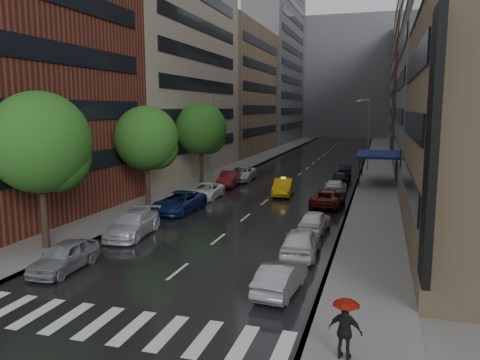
# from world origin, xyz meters

# --- Properties ---
(ground) EXTENTS (220.00, 220.00, 0.00)m
(ground) POSITION_xyz_m (0.00, 0.00, 0.00)
(ground) COLOR gray
(ground) RESTS_ON ground
(road) EXTENTS (14.00, 140.00, 0.01)m
(road) POSITION_xyz_m (0.00, 50.00, 0.01)
(road) COLOR black
(road) RESTS_ON ground
(sidewalk_left) EXTENTS (4.00, 140.00, 0.15)m
(sidewalk_left) POSITION_xyz_m (-9.00, 50.00, 0.07)
(sidewalk_left) COLOR gray
(sidewalk_left) RESTS_ON ground
(sidewalk_right) EXTENTS (4.00, 140.00, 0.15)m
(sidewalk_right) POSITION_xyz_m (9.00, 50.00, 0.07)
(sidewalk_right) COLOR gray
(sidewalk_right) RESTS_ON ground
(crosswalk) EXTENTS (13.15, 2.80, 0.01)m
(crosswalk) POSITION_xyz_m (0.20, -2.00, 0.01)
(crosswalk) COLOR silver
(crosswalk) RESTS_ON ground
(buildings_left) EXTENTS (8.00, 108.00, 38.00)m
(buildings_left) POSITION_xyz_m (-15.00, 58.79, 15.99)
(buildings_left) COLOR maroon
(buildings_left) RESTS_ON ground
(buildings_right) EXTENTS (8.05, 109.10, 36.00)m
(buildings_right) POSITION_xyz_m (15.00, 56.70, 15.03)
(buildings_right) COLOR #937A5B
(buildings_right) RESTS_ON ground
(building_far) EXTENTS (40.00, 14.00, 32.00)m
(building_far) POSITION_xyz_m (0.00, 118.00, 16.00)
(building_far) COLOR slate
(building_far) RESTS_ON ground
(tree_near) EXTENTS (5.59, 5.59, 8.92)m
(tree_near) POSITION_xyz_m (-8.60, 5.09, 6.10)
(tree_near) COLOR #382619
(tree_near) RESTS_ON ground
(tree_mid) EXTENTS (5.13, 5.13, 8.17)m
(tree_mid) POSITION_xyz_m (-8.60, 17.28, 5.59)
(tree_mid) COLOR #382619
(tree_mid) RESTS_ON ground
(tree_far) EXTENTS (5.36, 5.36, 8.55)m
(tree_far) POSITION_xyz_m (-8.60, 29.13, 5.85)
(tree_far) COLOR #382619
(tree_far) RESTS_ON ground
(taxi) EXTENTS (2.04, 4.80, 1.54)m
(taxi) POSITION_xyz_m (0.86, 25.62, 0.77)
(taxi) COLOR #F8B10D
(taxi) RESTS_ON ground
(parked_cars_left) EXTENTS (2.94, 35.60, 1.59)m
(parked_cars_left) POSITION_xyz_m (-5.40, 19.74, 0.76)
(parked_cars_left) COLOR gray
(parked_cars_left) RESTS_ON ground
(parked_cars_right) EXTENTS (2.66, 41.47, 1.59)m
(parked_cars_right) POSITION_xyz_m (5.40, 20.96, 0.72)
(parked_cars_right) COLOR slate
(parked_cars_right) RESTS_ON ground
(ped_red_umbrella) EXTENTS (1.15, 0.82, 2.01)m
(ped_red_umbrella) POSITION_xyz_m (8.52, -2.17, 1.33)
(ped_red_umbrella) COLOR black
(ped_red_umbrella) RESTS_ON sidewalk_right
(street_lamp_left) EXTENTS (1.74, 0.22, 9.00)m
(street_lamp_left) POSITION_xyz_m (-7.72, 30.00, 4.89)
(street_lamp_left) COLOR gray
(street_lamp_left) RESTS_ON sidewalk_left
(street_lamp_right) EXTENTS (1.74, 0.22, 9.00)m
(street_lamp_right) POSITION_xyz_m (7.72, 45.00, 4.89)
(street_lamp_right) COLOR gray
(street_lamp_right) RESTS_ON sidewalk_right
(awning) EXTENTS (4.00, 8.00, 3.12)m
(awning) POSITION_xyz_m (8.98, 35.00, 3.13)
(awning) COLOR navy
(awning) RESTS_ON sidewalk_right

